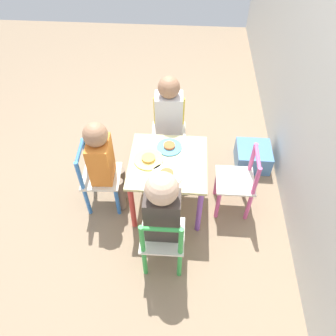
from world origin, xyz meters
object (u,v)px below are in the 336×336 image
(chair_green, at_px, (163,240))
(storage_bin, at_px, (253,156))
(child_front, at_px, (104,160))
(plate_front, at_px, (149,159))
(child_right, at_px, (163,211))
(child_left, at_px, (169,117))
(chair_blue, at_px, (99,178))
(plate_left, at_px, (169,147))
(chair_pink, at_px, (238,183))
(chair_yellow, at_px, (169,133))
(plate_right, at_px, (167,175))
(kids_table, at_px, (168,169))

(chair_green, distance_m, storage_bin, 1.15)
(chair_green, height_order, child_front, child_front)
(chair_green, relative_size, plate_front, 2.75)
(child_right, height_order, storage_bin, child_right)
(child_left, xyz_separation_m, storage_bin, (-0.02, 0.69, -0.38))
(chair_green, bearing_deg, child_front, -47.70)
(chair_blue, relative_size, child_front, 0.71)
(chair_blue, distance_m, plate_left, 0.54)
(chair_blue, height_order, child_front, child_front)
(chair_pink, xyz_separation_m, child_right, (0.42, -0.48, 0.22))
(chair_yellow, bearing_deg, child_front, -131.10)
(child_left, height_order, child_front, child_left)
(plate_right, xyz_separation_m, storage_bin, (-0.57, 0.66, -0.37))
(kids_table, bearing_deg, plate_left, 180.00)
(chair_green, xyz_separation_m, child_front, (-0.46, -0.42, 0.18))
(plate_left, height_order, plate_front, same)
(chair_yellow, xyz_separation_m, chair_green, (0.96, 0.03, 0.00))
(chair_yellow, xyz_separation_m, child_front, (0.50, -0.39, 0.18))
(chair_green, xyz_separation_m, child_left, (-0.90, -0.03, 0.20))
(chair_green, height_order, plate_right, chair_green)
(chair_blue, bearing_deg, child_front, -90.00)
(kids_table, height_order, plate_right, plate_right)
(chair_pink, distance_m, storage_bin, 0.51)
(child_left, bearing_deg, plate_right, -90.74)
(chair_green, distance_m, plate_right, 0.40)
(child_left, bearing_deg, child_right, -91.41)
(storage_bin, bearing_deg, plate_right, -49.22)
(child_left, bearing_deg, chair_yellow, 90.00)
(kids_table, xyz_separation_m, plate_front, (-0.00, -0.13, 0.08))
(plate_front, bearing_deg, chair_pink, 90.07)
(child_right, relative_size, plate_right, 3.98)
(chair_pink, bearing_deg, storage_bin, 157.78)
(kids_table, xyz_separation_m, child_left, (-0.42, -0.02, 0.10))
(chair_blue, bearing_deg, storage_bin, -70.82)
(plate_front, height_order, storage_bin, plate_front)
(chair_yellow, bearing_deg, plate_left, -88.86)
(plate_right, height_order, storage_bin, plate_right)
(child_front, bearing_deg, plate_right, -107.13)
(chair_pink, relative_size, child_left, 0.67)
(child_front, xyz_separation_m, plate_left, (-0.15, 0.42, 0.01))
(child_left, xyz_separation_m, plate_right, (0.55, 0.02, -0.02))
(kids_table, distance_m, child_left, 0.43)
(kids_table, xyz_separation_m, storage_bin, (-0.44, 0.66, -0.28))
(chair_green, bearing_deg, plate_right, -89.87)
(chair_blue, xyz_separation_m, chair_green, (0.46, 0.48, 0.00))
(chair_pink, distance_m, plate_left, 0.53)
(plate_left, xyz_separation_m, plate_front, (0.13, -0.13, 0.00))
(child_right, distance_m, plate_left, 0.55)
(child_right, bearing_deg, child_front, -43.79)
(chair_pink, xyz_separation_m, child_front, (0.02, -0.90, 0.18))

